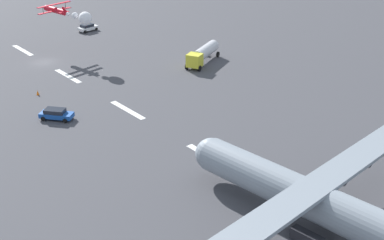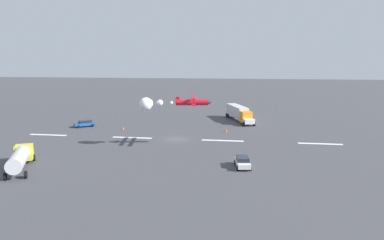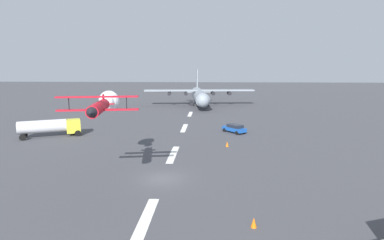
{
  "view_description": "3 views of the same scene",
  "coord_description": "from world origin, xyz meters",
  "px_view_note": "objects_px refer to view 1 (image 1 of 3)",
  "views": [
    {
      "loc": [
        88.1,
        -38.34,
        32.03
      ],
      "look_at": [
        41.56,
        0.0,
        3.7
      ],
      "focal_mm": 51.05,
      "sensor_mm": 36.0,
      "label": 1
    },
    {
      "loc": [
        -12.2,
        64.18,
        15.28
      ],
      "look_at": [
        -3.77,
        5.02,
        4.76
      ],
      "focal_mm": 32.05,
      "sensor_mm": 36.0,
      "label": 2
    },
    {
      "loc": [
        -29.67,
        -4.78,
        11.38
      ],
      "look_at": [
        17.71,
        -2.04,
        3.19
      ],
      "focal_mm": 28.13,
      "sensor_mm": 36.0,
      "label": 3
    }
  ],
  "objects_px": {
    "airport_staff_sedan": "(88,27)",
    "stunt_biplane_red": "(75,15)",
    "followme_car_yellow": "(56,114)",
    "traffic_cone_far": "(38,93)",
    "cargo_transport_plane": "(306,196)",
    "fuel_tanker_truck": "(203,54)"
  },
  "relations": [
    {
      "from": "airport_staff_sedan",
      "to": "traffic_cone_far",
      "type": "height_order",
      "value": "airport_staff_sedan"
    },
    {
      "from": "airport_staff_sedan",
      "to": "followme_car_yellow",
      "type": "bearing_deg",
      "value": -35.26
    },
    {
      "from": "cargo_transport_plane",
      "to": "fuel_tanker_truck",
      "type": "height_order",
      "value": "cargo_transport_plane"
    },
    {
      "from": "cargo_transport_plane",
      "to": "stunt_biplane_red",
      "type": "height_order",
      "value": "cargo_transport_plane"
    },
    {
      "from": "stunt_biplane_red",
      "to": "followme_car_yellow",
      "type": "bearing_deg",
      "value": -35.27
    },
    {
      "from": "cargo_transport_plane",
      "to": "traffic_cone_far",
      "type": "bearing_deg",
      "value": -173.22
    },
    {
      "from": "stunt_biplane_red",
      "to": "followme_car_yellow",
      "type": "height_order",
      "value": "stunt_biplane_red"
    },
    {
      "from": "fuel_tanker_truck",
      "to": "followme_car_yellow",
      "type": "bearing_deg",
      "value": -80.7
    },
    {
      "from": "cargo_transport_plane",
      "to": "airport_staff_sedan",
      "type": "height_order",
      "value": "cargo_transport_plane"
    },
    {
      "from": "stunt_biplane_red",
      "to": "followme_car_yellow",
      "type": "distance_m",
      "value": 27.68
    },
    {
      "from": "airport_staff_sedan",
      "to": "stunt_biplane_red",
      "type": "bearing_deg",
      "value": -35.25
    },
    {
      "from": "followme_car_yellow",
      "to": "traffic_cone_far",
      "type": "relative_size",
      "value": 6.22
    },
    {
      "from": "followme_car_yellow",
      "to": "traffic_cone_far",
      "type": "distance_m",
      "value": 10.03
    },
    {
      "from": "fuel_tanker_truck",
      "to": "followme_car_yellow",
      "type": "distance_m",
      "value": 31.42
    },
    {
      "from": "followme_car_yellow",
      "to": "airport_staff_sedan",
      "type": "bearing_deg",
      "value": 144.74
    },
    {
      "from": "cargo_transport_plane",
      "to": "airport_staff_sedan",
      "type": "xyz_separation_m",
      "value": [
        -73.65,
        17.99,
        -2.44
      ]
    },
    {
      "from": "stunt_biplane_red",
      "to": "cargo_transport_plane",
      "type": "bearing_deg",
      "value": -7.64
    },
    {
      "from": "fuel_tanker_truck",
      "to": "airport_staff_sedan",
      "type": "bearing_deg",
      "value": -169.91
    },
    {
      "from": "stunt_biplane_red",
      "to": "traffic_cone_far",
      "type": "xyz_separation_m",
      "value": [
        12.03,
        -13.62,
        -7.43
      ]
    },
    {
      "from": "followme_car_yellow",
      "to": "traffic_cone_far",
      "type": "height_order",
      "value": "followme_car_yellow"
    },
    {
      "from": "airport_staff_sedan",
      "to": "cargo_transport_plane",
      "type": "bearing_deg",
      "value": -13.73
    },
    {
      "from": "airport_staff_sedan",
      "to": "traffic_cone_far",
      "type": "bearing_deg",
      "value": -42.05
    }
  ]
}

